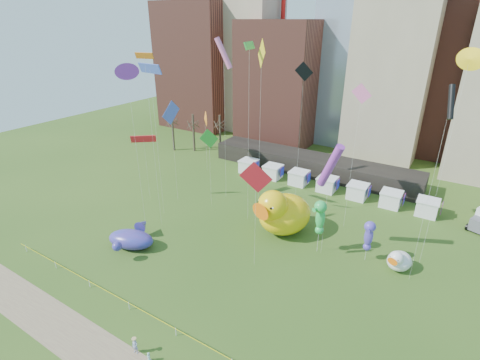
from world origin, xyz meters
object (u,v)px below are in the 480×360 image
Objects in this scene: big_duck at (282,212)px; whale_inflatable at (132,238)px; small_duck at (399,260)px; seahorse_green at (320,215)px; seahorse_purple at (369,234)px; woman at (135,346)px; toddler at (149,357)px.

big_duck is 1.26× the size of whale_inflatable.
big_duck is 2.44× the size of small_duck.
big_duck is 6.25m from seahorse_green.
big_duck reaches higher than small_duck.
whale_inflatable is (-25.32, -12.55, -2.46)m from seahorse_purple.
woman is at bearing -107.74° from small_duck.
toddler is (-11.48, -23.50, -3.17)m from seahorse_purple.
whale_inflatable is (-28.89, -12.73, -0.06)m from small_duck.
woman is at bearing -120.74° from seahorse_purple.
seahorse_green is 23.15m from whale_inflatable.
seahorse_purple is at bearing 16.45° from big_duck.
seahorse_green is at bearing 60.32° from woman.
seahorse_purple reaches higher than whale_inflatable.
big_duck is 10.27× the size of toddler.
seahorse_green is 0.94× the size of whale_inflatable.
woman is 1.59m from toddler.
big_duck reaches higher than whale_inflatable.
toddler is at bearing -117.76° from seahorse_purple.
seahorse_green is 23.36m from toddler.
small_duck is 4.31m from seahorse_purple.
whale_inflatable is at bearing -129.44° from seahorse_green.
toddler is (-15.05, -23.68, -0.76)m from small_duck.
big_duck is at bearing 176.98° from seahorse_purple.
small_duck is at bearing 44.35° from woman.
woman is 1.70× the size of toddler.
seahorse_green is 1.33× the size of seahorse_purple.
seahorse_green reaches higher than seahorse_purple.
seahorse_green is at bearing -166.88° from seahorse_purple.
big_duck is 6.06× the size of woman.
seahorse_green is at bearing 99.05° from toddler.
whale_inflatable reaches higher than woman.
toddler is (-6.07, -22.07, -4.67)m from seahorse_green.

